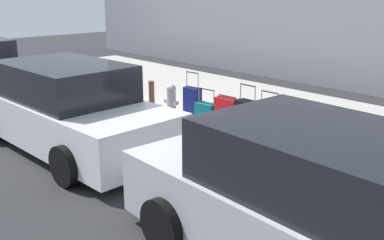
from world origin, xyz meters
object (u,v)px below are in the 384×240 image
Objects in this scene: parked_car_silver_0 at (320,211)px; suitcase_navy_7 at (192,105)px; suitcase_black_4 at (247,120)px; suitcase_red_5 at (227,116)px; suitcase_olive_1 at (313,139)px; suitcase_navy_0 at (343,149)px; suitcase_silver_2 at (288,131)px; bollard_post at (152,97)px; fire_hydrant at (171,99)px; suitcase_maroon_3 at (268,127)px; parked_car_white_1 at (66,109)px; suitcase_teal_6 at (206,115)px.

suitcase_navy_7 is at bearing -28.71° from parked_car_silver_0.
suitcase_black_4 is 1.51m from suitcase_navy_7.
suitcase_navy_7 reaches higher than suitcase_red_5.
suitcase_olive_1 is 0.93× the size of suitcase_black_4.
suitcase_navy_0 is 1.96m from suitcase_black_4.
bollard_post is at bearing 1.66° from suitcase_silver_2.
suitcase_navy_7 is 1.48× the size of bollard_post.
fire_hydrant is (3.61, -0.04, -0.01)m from suitcase_olive_1.
suitcase_navy_7 reaches higher than suitcase_maroon_3.
suitcase_navy_0 is at bearing -178.55° from bollard_post.
suitcase_black_4 is at bearing -1.01° from suitcase_navy_0.
suitcase_maroon_3 is at bearing -176.80° from suitcase_black_4.
parked_car_silver_0 reaches higher than fire_hydrant.
suitcase_maroon_3 reaches higher than suitcase_silver_2.
suitcase_navy_0 is 2.47m from suitcase_red_5.
parked_car_white_1 is (3.14, 2.43, 0.22)m from suitcase_silver_2.
parked_car_silver_0 is at bearing 151.29° from suitcase_navy_7.
bollard_post is at bearing 3.23° from suitcase_maroon_3.
suitcase_olive_1 is 2.95m from suitcase_navy_7.
suitcase_olive_1 is at bearing 179.84° from suitcase_teal_6.
fire_hydrant is 0.15× the size of parked_car_white_1.
suitcase_black_4 is 3.31m from parked_car_white_1.
suitcase_silver_2 reaches higher than fire_hydrant.
suitcase_red_5 is 4.35m from parked_car_silver_0.
suitcase_silver_2 is 0.18× the size of parked_car_silver_0.
suitcase_teal_6 is at bearing -0.03° from suitcase_navy_0.
suitcase_navy_0 is 0.87× the size of suitcase_silver_2.
suitcase_olive_1 reaches higher than fire_hydrant.
suitcase_black_4 is at bearing -2.79° from suitcase_silver_2.
suitcase_maroon_3 is 0.93× the size of suitcase_navy_7.
suitcase_teal_6 is 1.12× the size of fire_hydrant.
parked_car_white_1 is (0.68, 2.50, 0.23)m from suitcase_navy_7.
suitcase_teal_6 is 1.65m from bollard_post.
fire_hydrant is at bearing -163.65° from bollard_post.
suitcase_navy_0 is at bearing 177.62° from suitcase_maroon_3.
suitcase_maroon_3 is 0.22× the size of parked_car_silver_0.
suitcase_red_5 is (1.95, -0.05, -0.04)m from suitcase_olive_1.
suitcase_red_5 is at bearing -175.67° from bollard_post.
bollard_post is 0.16× the size of parked_car_silver_0.
suitcase_olive_1 is (0.52, 0.01, 0.05)m from suitcase_navy_0.
suitcase_navy_7 reaches higher than fire_hydrant.
suitcase_olive_1 is at bearing 0.62° from suitcase_navy_0.
suitcase_maroon_3 is at bearing -179.86° from suitcase_navy_7.
parked_car_white_1 is at bearing 89.40° from fire_hydrant.
suitcase_silver_2 is 1.04× the size of suitcase_teal_6.
bollard_post is at bearing 1.55° from suitcase_olive_1.
suitcase_red_5 is at bearing -1.39° from suitcase_black_4.
suitcase_teal_6 reaches higher than suitcase_navy_0.
suitcase_navy_7 is (2.95, -0.06, -0.01)m from suitcase_olive_1.
suitcase_teal_6 reaches higher than fire_hydrant.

